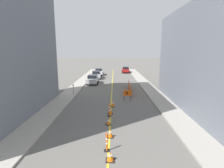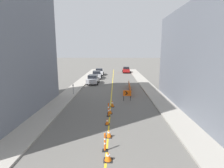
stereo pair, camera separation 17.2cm
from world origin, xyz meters
The scene contains 18 objects.
lane_stripe centered at (0.00, 25.86, 0.00)m, with size 0.12×51.73×0.01m.
sidewalk_left centered at (-5.71, 25.86, 0.06)m, with size 2.14×51.73×0.13m.
sidewalk_right centered at (5.71, 25.86, 0.06)m, with size 2.14×51.73×0.13m.
building_facade_right centered at (9.78, 13.14, 4.93)m, with size 6.00×18.30×9.86m.
traffic_cone_second centered at (0.11, 5.82, 0.24)m, with size 0.47×0.47×0.50m.
traffic_cone_third centered at (0.07, 8.36, 0.27)m, with size 0.41×0.41×0.54m.
traffic_cone_fourth centered at (-0.14, 10.40, 0.24)m, with size 0.37×0.37×0.49m.
traffic_cone_fifth centered at (-0.01, 12.85, 0.28)m, with size 0.46×0.46×0.57m.
traffic_cone_farthest centered at (0.19, 14.86, 0.33)m, with size 0.41×0.41×0.67m.
delineator_post_front centered at (-0.10, 6.73, 0.47)m, with size 0.32×0.32×1.11m.
delineator_post_rear centered at (-0.11, 12.17, 0.53)m, with size 0.31×0.31×1.22m.
arrow_barricade_primary centered at (1.85, 17.04, 0.87)m, with size 0.93×0.09×1.24m.
safety_mesh_fence centered at (2.56, 22.14, 0.53)m, with size 0.31×7.43×1.06m.
parked_car_curb_near centered at (-3.41, 27.74, 0.80)m, with size 1.94×4.33×1.59m.
parked_car_curb_mid centered at (-3.39, 33.92, 0.80)m, with size 1.99×4.38×1.59m.
parked_car_curb_far centered at (-3.33, 39.19, 0.80)m, with size 1.99×4.38×1.59m.
parked_car_opposite_side centered at (3.39, 43.89, 0.80)m, with size 1.99×4.38×1.59m.
parking_meter_near_curb centered at (-4.99, 19.65, 1.06)m, with size 0.12×0.11×1.32m.
Camera 2 is at (0.47, -2.44, 5.66)m, focal length 28.00 mm.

